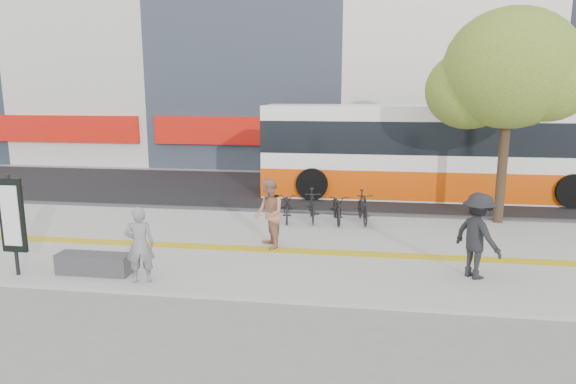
# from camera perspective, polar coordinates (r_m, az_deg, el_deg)

# --- Properties ---
(ground) EXTENTS (120.00, 120.00, 0.00)m
(ground) POSITION_cam_1_polar(r_m,az_deg,el_deg) (11.99, -7.06, -8.13)
(ground) COLOR slate
(ground) RESTS_ON ground
(sidewalk) EXTENTS (40.00, 7.00, 0.08)m
(sidewalk) POSITION_cam_1_polar(r_m,az_deg,el_deg) (13.36, -5.35, -5.86)
(sidewalk) COLOR gray
(sidewalk) RESTS_ON ground
(tactile_strip) EXTENTS (40.00, 0.45, 0.01)m
(tactile_strip) POSITION_cam_1_polar(r_m,az_deg,el_deg) (12.88, -5.88, -6.31)
(tactile_strip) COLOR gold
(tactile_strip) RESTS_ON sidewalk
(street) EXTENTS (40.00, 8.00, 0.06)m
(street) POSITION_cam_1_polar(r_m,az_deg,el_deg) (20.51, -0.38, 0.26)
(street) COLOR black
(street) RESTS_ON ground
(curb) EXTENTS (40.00, 0.25, 0.14)m
(curb) POSITION_cam_1_polar(r_m,az_deg,el_deg) (16.65, -2.50, -2.24)
(curb) COLOR #39393C
(curb) RESTS_ON ground
(bench) EXTENTS (1.60, 0.45, 0.45)m
(bench) POSITION_cam_1_polar(r_m,az_deg,el_deg) (11.82, -21.05, -7.56)
(bench) COLOR #39393C
(bench) RESTS_ON sidewalk
(signboard) EXTENTS (0.55, 0.10, 2.20)m
(signboard) POSITION_cam_1_polar(r_m,az_deg,el_deg) (12.16, -28.70, -2.48)
(signboard) COLOR black
(signboard) RESTS_ON sidewalk
(street_tree) EXTENTS (4.40, 3.80, 6.31)m
(street_tree) POSITION_cam_1_polar(r_m,az_deg,el_deg) (16.23, 23.61, 12.32)
(street_tree) COLOR #322017
(street_tree) RESTS_ON sidewalk
(bus) EXTENTS (12.73, 3.02, 3.39)m
(bus) POSITION_cam_1_polar(r_m,az_deg,el_deg) (19.70, 16.18, 4.13)
(bus) COLOR white
(bus) RESTS_ON street
(bicycle_row) EXTENTS (3.06, 1.74, 0.97)m
(bicycle_row) POSITION_cam_1_polar(r_m,az_deg,el_deg) (15.32, 4.03, -1.65)
(bicycle_row) COLOR black
(bicycle_row) RESTS_ON sidewalk
(seated_woman) EXTENTS (0.67, 0.54, 1.60)m
(seated_woman) POSITION_cam_1_polar(r_m,az_deg,el_deg) (10.85, -16.37, -5.73)
(seated_woman) COLOR black
(seated_woman) RESTS_ON sidewalk
(pedestrian_tan) EXTENTS (0.97, 1.06, 1.78)m
(pedestrian_tan) POSITION_cam_1_polar(r_m,az_deg,el_deg) (12.63, -2.17, -2.45)
(pedestrian_tan) COLOR #B17657
(pedestrian_tan) RESTS_ON sidewalk
(pedestrian_dark) EXTENTS (1.23, 1.36, 1.83)m
(pedestrian_dark) POSITION_cam_1_polar(r_m,az_deg,el_deg) (11.36, 20.61, -4.64)
(pedestrian_dark) COLOR black
(pedestrian_dark) RESTS_ON sidewalk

